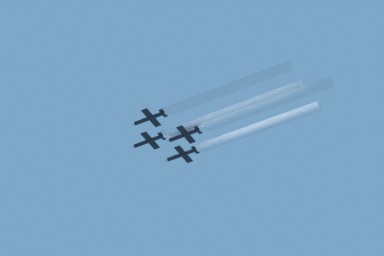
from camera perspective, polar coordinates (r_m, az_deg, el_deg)
name	(u,v)px	position (r m, az deg, el deg)	size (l,w,h in m)	color
jet_lead	(148,141)	(360.15, -2.30, -0.69)	(9.18, 13.37, 3.21)	black
jet_left_wingman	(149,118)	(349.52, -2.26, 0.50)	(9.18, 13.37, 3.21)	black
jet_right_wingman	(181,155)	(363.33, -0.57, -1.40)	(9.18, 13.37, 3.21)	black
jet_slot	(184,135)	(352.60, -0.44, -0.38)	(9.18, 13.37, 3.21)	black
smoke_trail_lead	(231,111)	(348.84, 2.06, 0.90)	(3.25, 49.53, 3.25)	white
smoke_trail_left_wingman	(226,89)	(339.43, 1.80, 2.02)	(3.25, 43.62, 3.25)	white
smoke_trail_right_wingman	(257,128)	(353.56, 3.40, 0.01)	(3.25, 44.03, 3.25)	white
smoke_trail_slot	(264,106)	(342.86, 3.77, 1.15)	(3.25, 45.56, 3.25)	white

